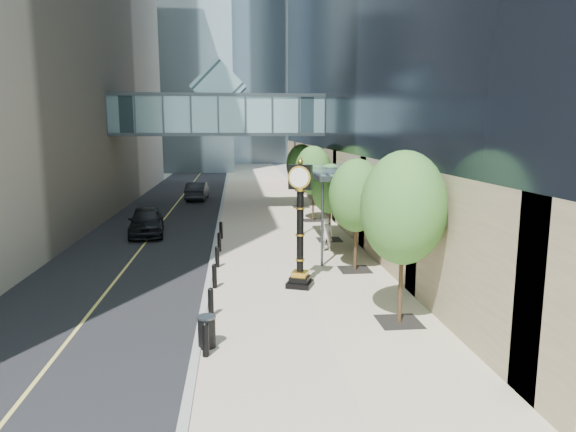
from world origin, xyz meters
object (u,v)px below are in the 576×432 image
at_px(street_clock, 300,233).
at_px(car_far, 197,191).
at_px(pedestrian, 326,234).
at_px(car_near, 146,221).
at_px(trash_bin, 207,332).

xyz_separation_m(street_clock, car_far, (-6.12, 27.49, -1.49)).
height_order(street_clock, car_far, street_clock).
xyz_separation_m(pedestrian, car_near, (-10.21, 5.56, -0.10)).
height_order(trash_bin, car_near, car_near).
bearing_deg(car_near, street_clock, -62.14).
xyz_separation_m(trash_bin, car_near, (-4.59, 17.12, 0.37)).
bearing_deg(car_far, pedestrian, 113.97).
relative_size(street_clock, trash_bin, 5.79).
height_order(trash_bin, pedestrian, pedestrian).
xyz_separation_m(pedestrian, car_far, (-8.27, 21.53, -0.14)).
bearing_deg(car_near, car_far, 75.93).
distance_m(street_clock, car_near, 14.13).
bearing_deg(car_near, trash_bin, -82.13).
distance_m(street_clock, car_far, 28.20).
distance_m(street_clock, pedestrian, 6.47).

